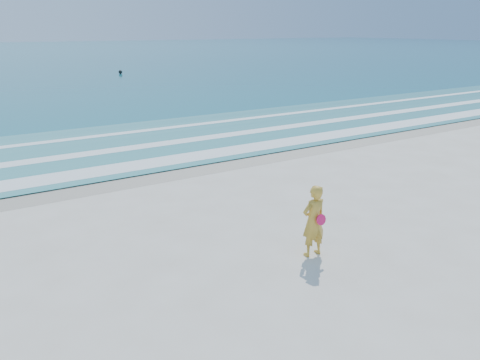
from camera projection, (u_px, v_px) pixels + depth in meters
ground at (316, 269)px, 10.83m from camera, size 400.00×400.00×0.00m
wet_sand at (162, 172)px, 18.07m from camera, size 400.00×2.40×0.00m
shallow at (120, 145)px, 22.08m from camera, size 400.00×10.00×0.01m
foam_near at (149, 163)px, 19.10m from camera, size 400.00×1.40×0.01m
foam_mid at (125, 149)px, 21.43m from camera, size 400.00×0.90×0.01m
foam_far at (104, 135)px, 24.09m from camera, size 400.00×0.60×0.01m
buoy at (120, 72)px, 56.34m from camera, size 0.44×0.44×0.44m
woman at (314, 221)px, 11.25m from camera, size 0.66×0.44×1.81m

